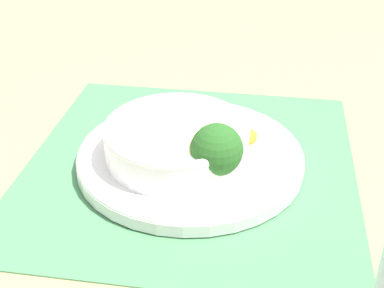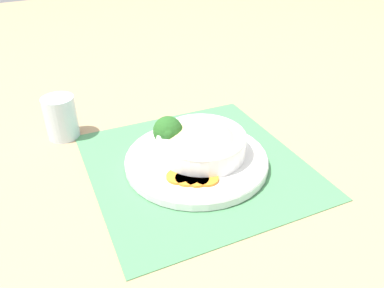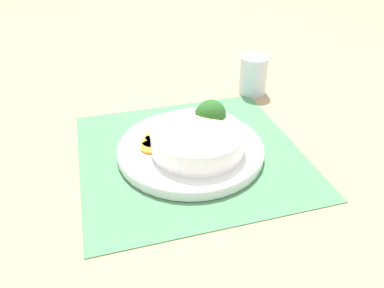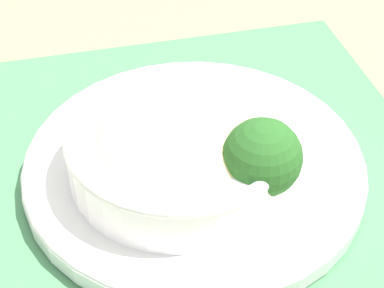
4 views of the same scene
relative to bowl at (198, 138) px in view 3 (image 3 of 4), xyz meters
The scene contains 10 objects.
ground_plane 0.05m from the bowl, 115.33° to the left, with size 4.00×4.00×0.00m, color tan.
placemat 0.05m from the bowl, 115.33° to the left, with size 0.50×0.48×0.00m.
plate 0.04m from the bowl, 115.33° to the left, with size 0.30×0.30×0.02m.
bowl is the anchor object (origin of this frame).
broccoli_floret 0.08m from the bowl, 45.30° to the left, with size 0.06×0.06×0.08m.
carrot_slice_near 0.10m from the bowl, 121.25° to the left, with size 0.05×0.05×0.01m.
carrot_slice_middle 0.10m from the bowl, 132.21° to the left, with size 0.05×0.05×0.01m.
carrot_slice_far 0.10m from the bowl, 143.28° to the left, with size 0.05×0.05×0.01m.
carrot_slice_extra 0.10m from the bowl, 154.55° to the left, with size 0.05×0.05×0.01m.
water_glass 0.35m from the bowl, 41.90° to the left, with size 0.07×0.07×0.10m.
Camera 3 is at (-0.23, -0.60, 0.45)m, focal length 35.00 mm.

